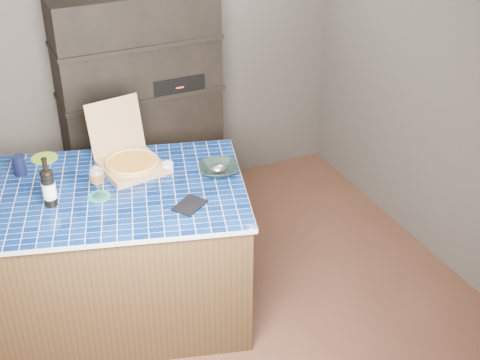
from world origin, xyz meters
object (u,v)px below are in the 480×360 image
dvd_case (190,205)px  mead_bottle (49,187)px  wine_glass (97,176)px  bowl (219,169)px  pizza_box (130,161)px  kitchen_island (111,253)px

dvd_case → mead_bottle: bearing=-150.7°
wine_glass → bowl: wine_glass is taller
bowl → pizza_box: bearing=148.6°
pizza_box → mead_bottle: (-0.55, -0.22, 0.07)m
wine_glass → kitchen_island: bearing=57.9°
pizza_box → mead_bottle: pizza_box is taller
pizza_box → wine_glass: bearing=-145.4°
wine_glass → dvd_case: (0.45, -0.32, -0.14)m
pizza_box → wine_glass: 0.38m
pizza_box → mead_bottle: 0.59m
kitchen_island → mead_bottle: bearing=-158.9°
mead_bottle → wine_glass: size_ratio=1.53×
mead_bottle → bowl: size_ratio=1.29×
wine_glass → bowl: bearing=-3.2°
mead_bottle → wine_glass: mead_bottle is taller
dvd_case → kitchen_island: bearing=-167.5°
pizza_box → mead_bottle: bearing=-166.6°
kitchen_island → bowl: size_ratio=8.06×
kitchen_island → pizza_box: size_ratio=3.96×
kitchen_island → wine_glass: 0.62m
mead_bottle → wine_glass: 0.28m
kitchen_island → bowl: bearing=7.5°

